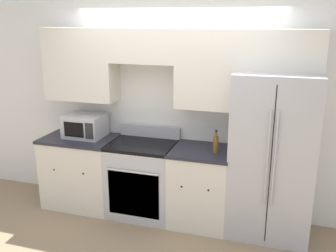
# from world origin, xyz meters

# --- Properties ---
(ground_plane) EXTENTS (12.00, 12.00, 0.00)m
(ground_plane) POSITION_xyz_m (0.00, 0.00, 0.00)
(ground_plane) COLOR #937A5B
(wall_back) EXTENTS (8.00, 0.39, 2.60)m
(wall_back) POSITION_xyz_m (0.02, 0.58, 1.52)
(wall_back) COLOR white
(wall_back) RESTS_ON ground_plane
(lower_cabinets_left) EXTENTS (0.93, 0.64, 0.92)m
(lower_cabinets_left) POSITION_xyz_m (-1.18, 0.31, 0.46)
(lower_cabinets_left) COLOR silver
(lower_cabinets_left) RESTS_ON ground_plane
(lower_cabinets_right) EXTENTS (0.70, 0.64, 0.92)m
(lower_cabinets_right) POSITION_xyz_m (0.40, 0.31, 0.46)
(lower_cabinets_right) COLOR silver
(lower_cabinets_right) RESTS_ON ground_plane
(oven_range) EXTENTS (0.79, 0.65, 1.08)m
(oven_range) POSITION_xyz_m (-0.33, 0.31, 0.47)
(oven_range) COLOR #B7B7BC
(oven_range) RESTS_ON ground_plane
(refrigerator) EXTENTS (0.89, 0.78, 1.84)m
(refrigerator) POSITION_xyz_m (1.19, 0.37, 0.92)
(refrigerator) COLOR #B7B7BC
(refrigerator) RESTS_ON ground_plane
(microwave) EXTENTS (0.48, 0.41, 0.28)m
(microwave) POSITION_xyz_m (-1.13, 0.37, 1.07)
(microwave) COLOR #B7B7BC
(microwave) RESTS_ON lower_cabinets_left
(bottle) EXTENTS (0.06, 0.06, 0.27)m
(bottle) POSITION_xyz_m (0.58, 0.26, 1.03)
(bottle) COLOR brown
(bottle) RESTS_ON lower_cabinets_right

